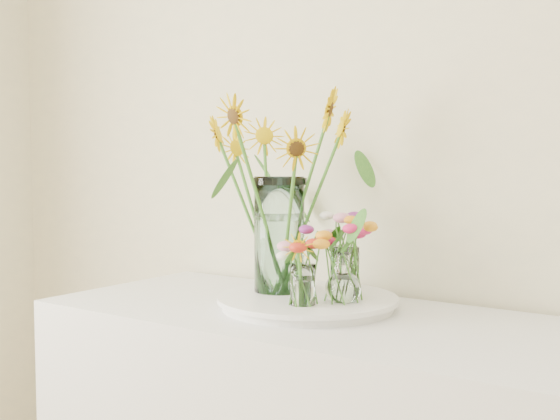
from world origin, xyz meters
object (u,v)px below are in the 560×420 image
object	(u,v)px
tray	(308,303)
small_vase_b	(343,278)
mason_jar	(279,235)
small_vase_a	(303,286)
small_vase_c	(345,272)

from	to	relation	value
tray	small_vase_b	xyz separation A→B (m)	(0.11, -0.01, 0.08)
mason_jar	small_vase_a	size ratio (longest dim) A/B	2.97
tray	mason_jar	xyz separation A→B (m)	(-0.10, 0.02, 0.17)
mason_jar	small_vase_b	xyz separation A→B (m)	(0.20, -0.02, -0.09)
tray	mason_jar	world-z (taller)	mason_jar
tray	mason_jar	size ratio (longest dim) A/B	1.41
tray	mason_jar	distance (m)	0.19
small_vase_a	small_vase_b	xyz separation A→B (m)	(0.06, 0.09, 0.01)
mason_jar	tray	bearing A→B (deg)	-9.60
mason_jar	small_vase_c	world-z (taller)	mason_jar
mason_jar	small_vase_c	bearing A→B (deg)	16.99
small_vase_b	mason_jar	bearing A→B (deg)	173.74
tray	small_vase_b	bearing A→B (deg)	-3.13
mason_jar	small_vase_c	size ratio (longest dim) A/B	2.37
mason_jar	small_vase_b	bearing A→B (deg)	-6.26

